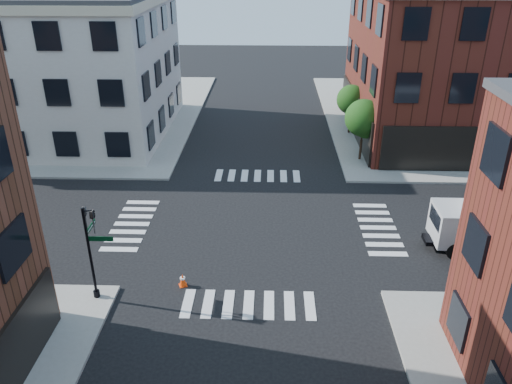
{
  "coord_description": "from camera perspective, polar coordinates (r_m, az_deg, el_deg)",
  "views": [
    {
      "loc": [
        0.87,
        -24.6,
        14.08
      ],
      "look_at": [
        0.13,
        -0.73,
        2.5
      ],
      "focal_mm": 35.0,
      "sensor_mm": 36.0,
      "label": 1
    }
  ],
  "objects": [
    {
      "name": "box_truck",
      "position": [
        28.49,
        27.16,
        -2.82
      ],
      "size": [
        7.59,
        2.45,
        3.41
      ],
      "rotation": [
        0.0,
        0.0,
        -0.02
      ],
      "color": "white",
      "rests_on": "ground"
    },
    {
      "name": "ground",
      "position": [
        28.36,
        -0.22,
        -3.9
      ],
      "size": [
        120.0,
        120.0,
        0.0
      ],
      "primitive_type": "plane",
      "color": "black",
      "rests_on": "ground"
    },
    {
      "name": "tree_far",
      "position": [
        42.63,
        10.92,
        10.16
      ],
      "size": [
        2.43,
        2.43,
        4.07
      ],
      "color": "black",
      "rests_on": "ground"
    },
    {
      "name": "traffic_cone",
      "position": [
        23.72,
        -8.38,
        -9.92
      ],
      "size": [
        0.46,
        0.46,
        0.65
      ],
      "rotation": [
        0.0,
        0.0,
        0.38
      ],
      "color": "#FF430B",
      "rests_on": "ground"
    },
    {
      "name": "signal_pole",
      "position": [
        22.47,
        -18.33,
        -5.56
      ],
      "size": [
        1.29,
        1.24,
        4.6
      ],
      "color": "black",
      "rests_on": "ground"
    },
    {
      "name": "sidewalk_ne",
      "position": [
        51.78,
        24.82,
        7.79
      ],
      "size": [
        30.0,
        30.0,
        0.15
      ],
      "primitive_type": "cube",
      "color": "gray",
      "rests_on": "ground"
    },
    {
      "name": "building_nw",
      "position": [
        46.01,
        -24.5,
        12.88
      ],
      "size": [
        22.0,
        16.0,
        11.0
      ],
      "primitive_type": "cube",
      "color": "beige",
      "rests_on": "ground"
    },
    {
      "name": "tree_near",
      "position": [
        36.87,
        12.27,
        8.05
      ],
      "size": [
        2.69,
        2.69,
        4.49
      ],
      "color": "black",
      "rests_on": "ground"
    },
    {
      "name": "sidewalk_nw",
      "position": [
        52.48,
        -23.19,
        8.31
      ],
      "size": [
        30.0,
        30.0,
        0.15
      ],
      "primitive_type": "cube",
      "color": "gray",
      "rests_on": "ground"
    }
  ]
}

